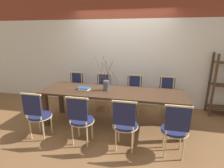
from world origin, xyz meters
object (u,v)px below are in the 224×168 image
object	(u,v)px
dining_table	(112,95)
shelving_rack	(224,85)
vase_centerpiece	(106,85)
book_stack	(84,88)
chair_near_center	(125,123)
chair_far_center	(134,93)

from	to	relation	value
dining_table	shelving_rack	distance (m)	2.68
vase_centerpiece	shelving_rack	bearing A→B (deg)	21.93
book_stack	dining_table	bearing A→B (deg)	2.63
shelving_rack	dining_table	bearing A→B (deg)	-156.70
vase_centerpiece	shelving_rack	distance (m)	2.79
dining_table	book_stack	distance (m)	0.61
chair_near_center	vase_centerpiece	distance (m)	1.03
dining_table	chair_far_center	distance (m)	0.89
chair_far_center	dining_table	bearing A→B (deg)	63.99
chair_near_center	vase_centerpiece	bearing A→B (deg)	122.81
dining_table	book_stack	world-z (taller)	book_stack
dining_table	vase_centerpiece	world-z (taller)	vase_centerpiece
dining_table	shelving_rack	world-z (taller)	shelving_rack
chair_near_center	book_stack	bearing A→B (deg)	142.81
vase_centerpiece	book_stack	world-z (taller)	vase_centerpiece
chair_near_center	chair_far_center	xyz separation A→B (m)	(-0.01, 1.56, 0.00)
shelving_rack	book_stack	bearing A→B (deg)	-160.45
dining_table	chair_near_center	distance (m)	0.89
dining_table	vase_centerpiece	bearing A→B (deg)	171.34
dining_table	book_stack	bearing A→B (deg)	-177.37
chair_far_center	vase_centerpiece	bearing A→B (deg)	56.42
book_stack	chair_far_center	bearing A→B (deg)	39.44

